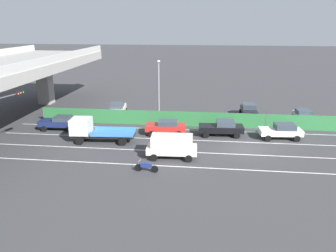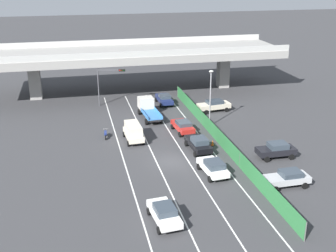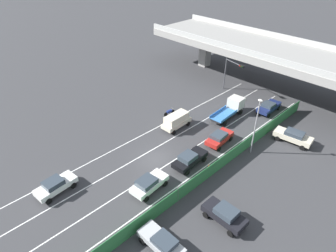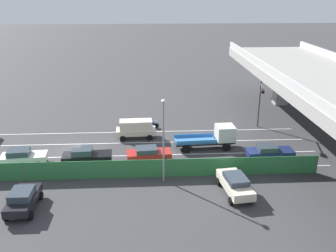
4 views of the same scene
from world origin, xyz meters
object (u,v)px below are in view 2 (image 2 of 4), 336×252
(car_sedan_white, at_px, (213,167))
(car_sedan_navy, at_px, (164,99))
(car_sedan_red, at_px, (183,126))
(traffic_cone, at_px, (213,143))
(flatbed_truck_blue, at_px, (148,107))
(traffic_light, at_px, (108,79))
(car_hatchback_white, at_px, (164,213))
(parked_sedan_dark, at_px, (276,150))
(motorcycle, at_px, (106,134))
(parked_sedan_cream, at_px, (214,105))
(parked_wagon_silver, at_px, (287,178))
(car_sedan_black, at_px, (198,143))
(street_lamp, at_px, (210,93))
(car_van_cream, at_px, (133,131))

(car_sedan_white, bearing_deg, car_sedan_navy, 89.35)
(car_sedan_red, xyz_separation_m, traffic_cone, (2.29, -4.89, -0.55))
(flatbed_truck_blue, height_order, traffic_light, traffic_light)
(car_hatchback_white, distance_m, car_sedan_red, 20.25)
(parked_sedan_dark, relative_size, traffic_light, 0.74)
(motorcycle, bearing_deg, parked_sedan_cream, 22.53)
(car_sedan_navy, height_order, parked_wagon_silver, parked_wagon_silver)
(car_sedan_white, xyz_separation_m, flatbed_truck_blue, (-3.14, 19.06, 0.36))
(car_sedan_black, height_order, flatbed_truck_blue, flatbed_truck_blue)
(car_sedan_red, distance_m, traffic_light, 15.64)
(parked_wagon_silver, distance_m, traffic_cone, 11.51)
(traffic_light, bearing_deg, parked_sedan_dark, -54.88)
(street_lamp, bearing_deg, car_hatchback_white, -117.22)
(car_sedan_white, distance_m, parked_sedan_dark, 8.36)
(flatbed_truck_blue, bearing_deg, car_hatchback_white, -97.44)
(parked_wagon_silver, distance_m, parked_sedan_dark, 6.49)
(parked_wagon_silver, height_order, traffic_cone, parked_wagon_silver)
(motorcycle, height_order, street_lamp, street_lamp)
(traffic_cone, bearing_deg, car_van_cream, 157.85)
(car_sedan_navy, height_order, parked_sedan_dark, parked_sedan_dark)
(street_lamp, distance_m, traffic_cone, 7.64)
(parked_sedan_cream, bearing_deg, motorcycle, -157.47)
(motorcycle, bearing_deg, traffic_light, 82.60)
(car_sedan_navy, distance_m, parked_sedan_dark, 22.75)
(car_van_cream, bearing_deg, motorcycle, 151.70)
(car_sedan_black, relative_size, traffic_cone, 6.87)
(street_lamp, xyz_separation_m, traffic_cone, (-1.63, -6.19, -4.16))
(car_sedan_red, bearing_deg, car_sedan_white, -90.16)
(parked_sedan_dark, bearing_deg, parked_sedan_cream, 95.12)
(car_sedan_black, xyz_separation_m, parked_wagon_silver, (5.78, -9.81, -0.04))
(car_sedan_black, xyz_separation_m, parked_sedan_cream, (6.23, 13.00, 0.01))
(car_sedan_white, xyz_separation_m, traffic_cone, (2.33, 7.09, -0.57))
(car_sedan_red, height_order, traffic_light, traffic_light)
(flatbed_truck_blue, relative_size, parked_sedan_dark, 1.51)
(car_van_cream, bearing_deg, flatbed_truck_blue, 68.87)
(parked_sedan_cream, bearing_deg, car_sedan_black, -115.62)
(parked_wagon_silver, bearing_deg, car_sedan_navy, 101.86)
(flatbed_truck_blue, relative_size, parked_sedan_cream, 1.31)
(car_sedan_white, relative_size, parked_wagon_silver, 1.00)
(car_sedan_white, bearing_deg, traffic_cone, 71.84)
(car_hatchback_white, relative_size, car_sedan_white, 1.01)
(car_hatchback_white, bearing_deg, traffic_cone, 58.06)
(parked_sedan_dark, relative_size, parked_sedan_cream, 0.87)
(parked_wagon_silver, relative_size, traffic_cone, 6.39)
(car_hatchback_white, distance_m, street_lamp, 23.28)
(car_sedan_black, bearing_deg, traffic_light, 113.32)
(car_sedan_red, bearing_deg, car_sedan_black, -87.61)
(car_van_cream, distance_m, street_lamp, 11.18)
(car_van_cream, bearing_deg, car_sedan_red, 11.74)
(car_sedan_white, distance_m, car_sedan_red, 11.98)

